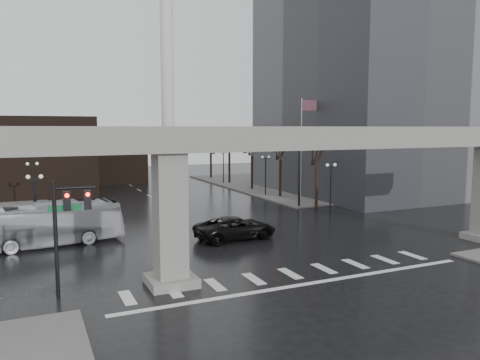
{
  "coord_description": "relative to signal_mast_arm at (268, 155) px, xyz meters",
  "views": [
    {
      "loc": [
        -13.9,
        -24.33,
        8.63
      ],
      "look_at": [
        1.36,
        9.19,
        4.5
      ],
      "focal_mm": 35.0,
      "sensor_mm": 36.0,
      "label": 1
    }
  ],
  "objects": [
    {
      "name": "lamp_left_2",
      "position": [
        -22.49,
        23.2,
        -2.36
      ],
      "size": [
        1.22,
        0.32,
        5.11
      ],
      "color": "black",
      "rests_on": "ground"
    },
    {
      "name": "sidewalk_ne",
      "position": [
        17.01,
        17.2,
        -5.75
      ],
      "size": [
        28.0,
        36.0,
        0.15
      ],
      "primitive_type": "cube",
      "color": "slate",
      "rests_on": "ground"
    },
    {
      "name": "elevated_guideway",
      "position": [
        -7.73,
        -18.8,
        1.05
      ],
      "size": [
        48.0,
        2.6,
        8.7
      ],
      "color": "gray",
      "rests_on": "ground"
    },
    {
      "name": "lamp_left_0",
      "position": [
        -22.49,
        -4.8,
        -2.36
      ],
      "size": [
        1.22,
        0.32,
        5.11
      ],
      "color": "black",
      "rests_on": "ground"
    },
    {
      "name": "signal_left_pole",
      "position": [
        -21.24,
        -18.3,
        -1.76
      ],
      "size": [
        2.3,
        0.3,
        6.0
      ],
      "color": "black",
      "rests_on": "ground"
    },
    {
      "name": "lamp_right_2",
      "position": [
        4.51,
        23.2,
        -2.36
      ],
      "size": [
        1.22,
        0.32,
        5.11
      ],
      "color": "black",
      "rests_on": "ground"
    },
    {
      "name": "lamp_right_1",
      "position": [
        4.51,
        9.2,
        -2.36
      ],
      "size": [
        1.22,
        0.32,
        5.11
      ],
      "color": "black",
      "rests_on": "ground"
    },
    {
      "name": "pickup_truck",
      "position": [
        -8.44,
        -10.59,
        -4.93
      ],
      "size": [
        6.65,
        3.44,
        1.79
      ],
      "primitive_type": "imported",
      "rotation": [
        0.0,
        0.0,
        1.65
      ],
      "color": "black",
      "rests_on": "ground"
    },
    {
      "name": "building_far_left",
      "position": [
        -22.99,
        23.2,
        -0.83
      ],
      "size": [
        16.0,
        14.0,
        10.0
      ],
      "primitive_type": "cube",
      "color": "black",
      "rests_on": "ground"
    },
    {
      "name": "tree_right_2",
      "position": [
        5.54,
        15.22,
        -2.91
      ],
      "size": [
        1.1,
        1.63,
        7.85
      ],
      "color": "black",
      "rests_on": "ground"
    },
    {
      "name": "signal_mast_arm",
      "position": [
        0.0,
        0.0,
        0.0
      ],
      "size": [
        12.12,
        0.43,
        8.0
      ],
      "color": "black",
      "rests_on": "ground"
    },
    {
      "name": "city_bus",
      "position": [
        -22.18,
        -6.8,
        -4.24
      ],
      "size": [
        11.66,
        4.06,
        3.18
      ],
      "primitive_type": "imported",
      "rotation": [
        0.0,
        0.0,
        1.69
      ],
      "color": "silver",
      "rests_on": "ground"
    },
    {
      "name": "tree_right_4",
      "position": [
        5.54,
        31.22,
        -2.79
      ],
      "size": [
        1.12,
        1.69,
        8.19
      ],
      "color": "black",
      "rests_on": "ground"
    },
    {
      "name": "far_car",
      "position": [
        -9.66,
        4.1,
        -5.19
      ],
      "size": [
        2.11,
        3.94,
        1.27
      ],
      "primitive_type": "imported",
      "rotation": [
        0.0,
        0.0,
        0.17
      ],
      "color": "black",
      "rests_on": "ground"
    },
    {
      "name": "smokestack",
      "position": [
        -2.99,
        27.2,
        7.52
      ],
      "size": [
        3.6,
        3.6,
        30.0
      ],
      "color": "white",
      "rests_on": "ground"
    },
    {
      "name": "office_tower",
      "position": [
        19.01,
        7.2,
        15.17
      ],
      "size": [
        22.0,
        26.0,
        42.0
      ],
      "primitive_type": "cube",
      "color": "#5E5E63",
      "rests_on": "ground"
    },
    {
      "name": "lamp_left_1",
      "position": [
        -22.49,
        9.2,
        -2.36
      ],
      "size": [
        1.22,
        0.32,
        5.11
      ],
      "color": "black",
      "rests_on": "ground"
    },
    {
      "name": "ground",
      "position": [
        -8.99,
        -18.8,
        -5.83
      ],
      "size": [
        160.0,
        160.0,
        0.0
      ],
      "primitive_type": "plane",
      "color": "black",
      "rests_on": "ground"
    },
    {
      "name": "lamp_right_0",
      "position": [
        4.51,
        -4.8,
        -2.36
      ],
      "size": [
        1.22,
        0.32,
        5.11
      ],
      "color": "black",
      "rests_on": "ground"
    },
    {
      "name": "flagpole_assembly",
      "position": [
        6.3,
        3.2,
        1.7
      ],
      "size": [
        2.06,
        0.12,
        12.0
      ],
      "color": "silver",
      "rests_on": "ground"
    },
    {
      "name": "building_far_mid",
      "position": [
        -10.99,
        33.2,
        -1.83
      ],
      "size": [
        10.0,
        10.0,
        8.0
      ],
      "primitive_type": "cube",
      "color": "black",
      "rests_on": "ground"
    },
    {
      "name": "tree_right_1",
      "position": [
        5.54,
        7.22,
        -2.98
      ],
      "size": [
        1.09,
        1.61,
        7.67
      ],
      "color": "black",
      "rests_on": "ground"
    },
    {
      "name": "tree_right_3",
      "position": [
        5.54,
        23.22,
        -2.85
      ],
      "size": [
        1.11,
        1.66,
        8.02
      ],
      "color": "black",
      "rests_on": "ground"
    },
    {
      "name": "tree_right_0",
      "position": [
        5.54,
        -0.78,
        -3.04
      ],
      "size": [
        1.09,
        1.58,
        7.5
      ],
      "color": "black",
      "rests_on": "ground"
    }
  ]
}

